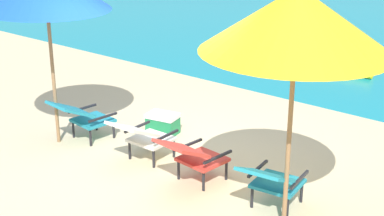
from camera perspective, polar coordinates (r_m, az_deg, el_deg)
name	(u,v)px	position (r m, az deg, el deg)	size (l,w,h in m)	color
ground_plane	(320,91)	(10.87, 12.72, 1.66)	(40.00, 40.00, 0.00)	#CCB78E
swim_buoy	(335,68)	(12.12, 14.17, 3.96)	(0.18, 0.18, 1.60)	yellow
lounge_chair_far_left	(83,116)	(8.43, -10.94, -0.75)	(0.63, 0.93, 0.68)	teal
lounge_chair_near_left	(143,135)	(7.63, -4.98, -2.71)	(0.56, 0.88, 0.68)	silver
lounge_chair_near_right	(193,155)	(7.04, 0.08, -4.71)	(0.62, 0.92, 0.68)	red
lounge_chair_far_right	(272,180)	(6.50, 8.03, -7.14)	(0.64, 0.93, 0.68)	teal
beach_umbrella_right	(297,20)	(5.56, 10.47, 8.71)	(2.22, 2.22, 2.62)	olive
cooler_box	(163,123)	(8.65, -2.96, -1.56)	(0.52, 0.41, 0.32)	#1E844C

